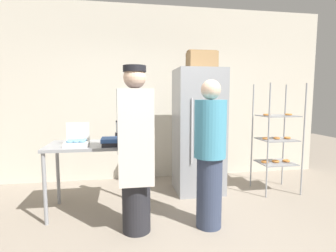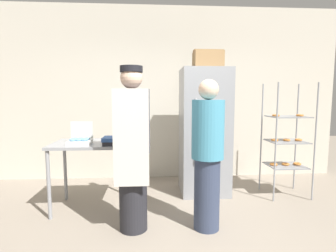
% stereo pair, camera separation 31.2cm
% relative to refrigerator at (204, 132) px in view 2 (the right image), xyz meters
% --- Properties ---
extents(ground_plane, '(14.00, 14.00, 0.00)m').
position_rel_refrigerator_xyz_m(ground_plane, '(-0.64, -1.54, -0.93)').
color(ground_plane, gray).
extents(back_wall, '(6.40, 0.12, 3.02)m').
position_rel_refrigerator_xyz_m(back_wall, '(-0.64, 0.87, 0.58)').
color(back_wall, beige).
rests_on(back_wall, ground_plane).
extents(refrigerator, '(0.70, 0.68, 1.86)m').
position_rel_refrigerator_xyz_m(refrigerator, '(0.00, 0.00, 0.00)').
color(refrigerator, gray).
rests_on(refrigerator, ground_plane).
extents(baking_rack, '(0.58, 0.50, 1.65)m').
position_rel_refrigerator_xyz_m(baking_rack, '(1.18, -0.20, -0.13)').
color(baking_rack, '#93969B').
rests_on(baking_rack, ground_plane).
extents(prep_counter, '(1.01, 0.68, 0.87)m').
position_rel_refrigerator_xyz_m(prep_counter, '(-1.54, -0.48, -0.17)').
color(prep_counter, gray).
rests_on(prep_counter, ground_plane).
extents(donut_box, '(0.28, 0.23, 0.27)m').
position_rel_refrigerator_xyz_m(donut_box, '(-1.67, -0.61, -0.01)').
color(donut_box, silver).
rests_on(donut_box, prep_counter).
extents(blender_pitcher, '(0.13, 0.13, 0.26)m').
position_rel_refrigerator_xyz_m(blender_pitcher, '(-1.18, -0.23, 0.05)').
color(blender_pitcher, black).
rests_on(blender_pitcher, prep_counter).
extents(binder_stack, '(0.32, 0.28, 0.09)m').
position_rel_refrigerator_xyz_m(binder_stack, '(-1.23, -0.66, -0.02)').
color(binder_stack, '#232328').
rests_on(binder_stack, prep_counter).
extents(cardboard_storage_box, '(0.43, 0.31, 0.27)m').
position_rel_refrigerator_xyz_m(cardboard_storage_box, '(0.04, 0.01, 1.06)').
color(cardboard_storage_box, '#937047').
rests_on(cardboard_storage_box, refrigerator).
extents(person_baker, '(0.37, 0.39, 1.77)m').
position_rel_refrigerator_xyz_m(person_baker, '(-1.00, -1.10, -0.01)').
color(person_baker, '#232328').
rests_on(person_baker, ground_plane).
extents(person_customer, '(0.35, 0.35, 1.63)m').
position_rel_refrigerator_xyz_m(person_customer, '(-0.20, -1.13, -0.10)').
color(person_customer, '#333D56').
rests_on(person_customer, ground_plane).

